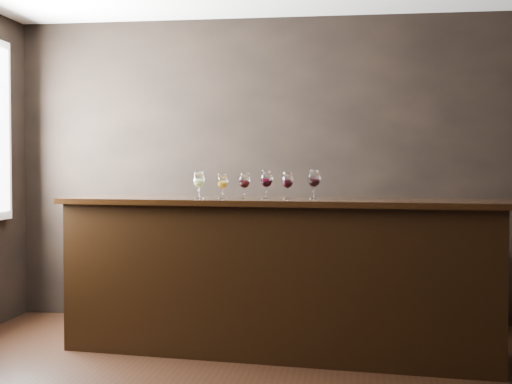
# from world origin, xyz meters

# --- Properties ---
(room_shell) EXTENTS (5.02, 4.52, 2.81)m
(room_shell) POSITION_xyz_m (-0.23, 0.11, 1.81)
(room_shell) COLOR black
(room_shell) RESTS_ON ground
(bar_counter) EXTENTS (3.31, 1.09, 1.14)m
(bar_counter) POSITION_xyz_m (0.11, 1.05, 0.57)
(bar_counter) COLOR black
(bar_counter) RESTS_ON ground
(bar_top) EXTENTS (3.43, 1.18, 0.04)m
(bar_top) POSITION_xyz_m (0.11, 1.05, 1.16)
(bar_top) COLOR black
(bar_top) RESTS_ON bar_counter
(back_bar_shelf) EXTENTS (2.19, 0.40, 0.79)m
(back_bar_shelf) POSITION_xyz_m (0.46, 2.03, 0.39)
(back_bar_shelf) COLOR black
(back_bar_shelf) RESTS_ON ground
(glass_white) EXTENTS (0.09, 0.09, 0.20)m
(glass_white) POSITION_xyz_m (-0.51, 1.04, 1.32)
(glass_white) COLOR white
(glass_white) RESTS_ON bar_top
(glass_amber) EXTENTS (0.08, 0.08, 0.18)m
(glass_amber) POSITION_xyz_m (-0.33, 1.04, 1.30)
(glass_amber) COLOR white
(glass_amber) RESTS_ON bar_top
(glass_red_a) EXTENTS (0.08, 0.08, 0.19)m
(glass_red_a) POSITION_xyz_m (-0.16, 1.07, 1.31)
(glass_red_a) COLOR white
(glass_red_a) RESTS_ON bar_top
(glass_red_b) EXTENTS (0.09, 0.09, 0.21)m
(glass_red_b) POSITION_xyz_m (0.01, 1.09, 1.32)
(glass_red_b) COLOR white
(glass_red_b) RESTS_ON bar_top
(glass_red_c) EXTENTS (0.09, 0.09, 0.20)m
(glass_red_c) POSITION_xyz_m (0.17, 1.02, 1.32)
(glass_red_c) COLOR white
(glass_red_c) RESTS_ON bar_top
(glass_red_d) EXTENTS (0.09, 0.09, 0.22)m
(glass_red_d) POSITION_xyz_m (0.37, 1.05, 1.33)
(glass_red_d) COLOR white
(glass_red_d) RESTS_ON bar_top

